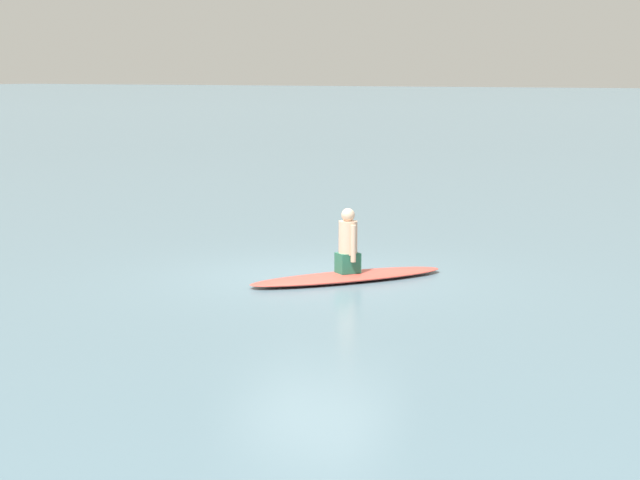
# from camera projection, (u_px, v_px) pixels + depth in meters

# --- Properties ---
(ground_plane) EXTENTS (400.00, 400.00, 0.00)m
(ground_plane) POSITION_uv_depth(u_px,v_px,m) (314.00, 277.00, 17.47)
(ground_plane) COLOR slate
(surfboard) EXTENTS (2.48, 3.16, 0.12)m
(surfboard) POSITION_uv_depth(u_px,v_px,m) (348.00, 277.00, 17.15)
(surfboard) COLOR #D84C3F
(surfboard) RESTS_ON ground
(person_paddler) EXTENTS (0.41, 0.43, 1.01)m
(person_paddler) POSITION_uv_depth(u_px,v_px,m) (348.00, 244.00, 17.07)
(person_paddler) COLOR #26664C
(person_paddler) RESTS_ON surfboard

